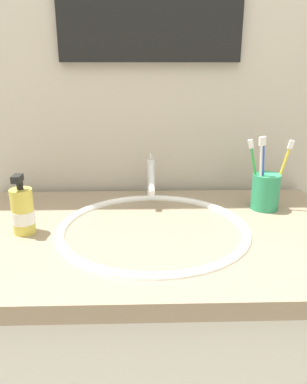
{
  "coord_description": "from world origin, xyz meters",
  "views": [
    {
      "loc": [
        -0.02,
        -0.86,
        1.28
      ],
      "look_at": [
        0.0,
        0.03,
        0.98
      ],
      "focal_mm": 35.03,
      "sensor_mm": 36.0,
      "label": 1
    }
  ],
  "objects": [
    {
      "name": "toothbrush_green",
      "position": [
        0.29,
        0.14,
        1.01
      ],
      "size": [
        0.05,
        0.01,
        0.2
      ],
      "color": "green",
      "rests_on": "toothbrush_cup"
    },
    {
      "name": "toothbrush_yellow",
      "position": [
        0.36,
        0.14,
        1.01
      ],
      "size": [
        0.05,
        0.01,
        0.19
      ],
      "color": "yellow",
      "rests_on": "toothbrush_cup"
    },
    {
      "name": "toothbrush_blue",
      "position": [
        0.31,
        0.13,
        1.01
      ],
      "size": [
        0.03,
        0.02,
        0.21
      ],
      "color": "blue",
      "rests_on": "toothbrush_cup"
    },
    {
      "name": "tiled_wall_back",
      "position": [
        0.0,
        0.35,
        1.2
      ],
      "size": [
        2.2,
        0.04,
        2.4
      ],
      "primitive_type": "cube",
      "color": "beige",
      "rests_on": "ground"
    },
    {
      "name": "toothbrush_cup",
      "position": [
        0.32,
        0.14,
        0.94
      ],
      "size": [
        0.08,
        0.08,
        0.1
      ],
      "primitive_type": "cylinder",
      "color": "#2D9966",
      "rests_on": "vanity_counter"
    },
    {
      "name": "faucet",
      "position": [
        0.0,
        0.23,
        0.96
      ],
      "size": [
        0.02,
        0.16,
        0.13
      ],
      "color": "silver",
      "rests_on": "sink_basin"
    },
    {
      "name": "soap_dispenser",
      "position": [
        -0.32,
        -0.01,
        0.95
      ],
      "size": [
        0.05,
        0.06,
        0.15
      ],
      "color": "#DBCC4C",
      "rests_on": "vanity_counter"
    },
    {
      "name": "vanity_counter",
      "position": [
        0.0,
        0.0,
        0.45
      ],
      "size": [
        1.0,
        0.63,
        0.89
      ],
      "color": "silver",
      "rests_on": "ground"
    },
    {
      "name": "sink_basin",
      "position": [
        0.0,
        -0.0,
        0.86
      ],
      "size": [
        0.48,
        0.48,
        0.1
      ],
      "color": "white",
      "rests_on": "vanity_counter"
    },
    {
      "name": "toothbrush_white",
      "position": [
        0.3,
        0.12,
        1.01
      ],
      "size": [
        0.03,
        0.01,
        0.21
      ],
      "color": "white",
      "rests_on": "toothbrush_cup"
    }
  ]
}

